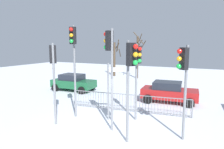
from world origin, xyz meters
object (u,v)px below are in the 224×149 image
object	(u,v)px
car_red_near	(169,92)
car_green_trailing	(73,82)
traffic_light_mid_right	(110,57)
direction_sign_post	(109,88)
traffic_light_foreground_left	(184,72)
traffic_light_foreground_right	(130,69)
traffic_light_mid_left	(53,65)
bare_tree_left	(138,55)
traffic_light_rear_left	(73,51)
traffic_light_rear_right	(138,65)
bare_tree_centre	(115,58)

from	to	relation	value
car_red_near	car_green_trailing	xyz separation A→B (m)	(-8.35, 0.06, 0.00)
traffic_light_mid_right	direction_sign_post	distance (m)	2.18
traffic_light_foreground_left	car_red_near	world-z (taller)	traffic_light_foreground_left
traffic_light_foreground_right	traffic_light_mid_right	xyz separation A→B (m)	(-1.36, 0.89, 0.40)
traffic_light_mid_left	bare_tree_left	bearing A→B (deg)	46.98
traffic_light_rear_left	direction_sign_post	xyz separation A→B (m)	(1.89, 0.54, -1.97)
traffic_light_rear_right	traffic_light_rear_left	size ratio (longest dim) A/B	0.81
traffic_light_mid_left	bare_tree_centre	size ratio (longest dim) A/B	0.87
traffic_light_mid_right	bare_tree_left	size ratio (longest dim) A/B	0.86
traffic_light_mid_right	bare_tree_left	distance (m)	15.57
traffic_light_mid_left	traffic_light_rear_right	xyz separation A→B (m)	(3.65, 2.23, -0.02)
traffic_light_rear_right	bare_tree_centre	distance (m)	15.97
traffic_light_rear_left	traffic_light_mid_right	bearing A→B (deg)	148.08
bare_tree_left	bare_tree_centre	size ratio (longest dim) A/B	1.17
bare_tree_centre	traffic_light_mid_right	bearing A→B (deg)	-65.25
traffic_light_foreground_left	bare_tree_centre	size ratio (longest dim) A/B	0.85
traffic_light_foreground_left	traffic_light_foreground_right	bearing A→B (deg)	72.82
traffic_light_mid_right	car_red_near	world-z (taller)	traffic_light_mid_right
traffic_light_rear_left	traffic_light_foreground_left	xyz separation A→B (m)	(5.70, -0.26, -0.75)
traffic_light_mid_right	car_green_trailing	size ratio (longest dim) A/B	1.23
traffic_light_mid_right	traffic_light_foreground_left	xyz separation A→B (m)	(3.20, 0.34, -0.53)
direction_sign_post	car_red_near	xyz separation A→B (m)	(2.23, 4.86, -0.97)
direction_sign_post	car_green_trailing	size ratio (longest dim) A/B	0.80
traffic_light_mid_left	bare_tree_centre	xyz separation A→B (m)	(-4.27, 16.08, -0.62)
traffic_light_mid_right	car_green_trailing	bearing A→B (deg)	67.03
car_red_near	traffic_light_rear_right	bearing A→B (deg)	-105.81
traffic_light_rear_left	car_green_trailing	xyz separation A→B (m)	(-4.23, 5.46, -2.94)
car_green_trailing	direction_sign_post	bearing A→B (deg)	-41.46
traffic_light_rear_right	traffic_light_foreground_left	size ratio (longest dim) A/B	1.01
traffic_light_rear_left	direction_sign_post	world-z (taller)	traffic_light_rear_left
direction_sign_post	bare_tree_centre	world-z (taller)	bare_tree_centre
traffic_light_mid_left	traffic_light_rear_left	world-z (taller)	traffic_light_rear_left
traffic_light_mid_left	car_red_near	bearing A→B (deg)	8.85
traffic_light_mid_left	direction_sign_post	bearing A→B (deg)	-9.95
direction_sign_post	bare_tree_left	size ratio (longest dim) A/B	0.56
traffic_light_foreground_left	direction_sign_post	size ratio (longest dim) A/B	1.30
traffic_light_foreground_right	traffic_light_rear_right	size ratio (longest dim) A/B	1.03
traffic_light_rear_right	traffic_light_foreground_left	distance (m)	2.78
traffic_light_foreground_right	traffic_light_rear_right	distance (m)	2.63
traffic_light_foreground_left	car_red_near	distance (m)	6.28
car_red_near	bare_tree_left	distance (m)	10.78
traffic_light_foreground_left	car_green_trailing	size ratio (longest dim) A/B	1.04
traffic_light_foreground_left	car_red_near	xyz separation A→B (m)	(-1.58, 5.67, -2.19)
bare_tree_centre	car_red_near	bearing A→B (deg)	-47.34
traffic_light_mid_left	traffic_light_foreground_left	xyz separation A→B (m)	(6.09, 0.90, -0.07)
traffic_light_foreground_left	direction_sign_post	bearing A→B (deg)	27.20
traffic_light_mid_left	traffic_light_foreground_right	world-z (taller)	traffic_light_foreground_right
bare_tree_centre	traffic_light_foreground_left	bearing A→B (deg)	-55.71
traffic_light_foreground_right	traffic_light_foreground_left	bearing A→B (deg)	149.69
bare_tree_left	bare_tree_centre	world-z (taller)	bare_tree_left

